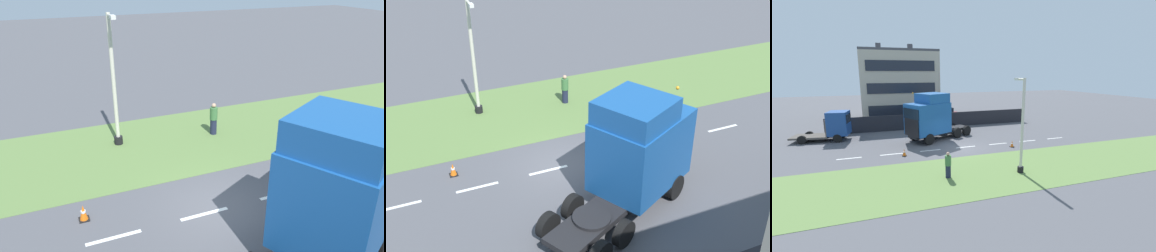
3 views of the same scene
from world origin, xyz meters
The scene contains 12 objects.
ground_plane centered at (0.00, 0.00, 0.00)m, with size 120.00×120.00×0.00m, color #515156.
grass_verge centered at (-6.00, 0.00, 0.01)m, with size 7.00×44.00×0.01m.
lane_markings centered at (0.00, -0.70, 0.00)m, with size 0.16×21.00×0.00m.
boundary_wall centered at (9.00, 0.00, 0.88)m, with size 0.25×24.00×1.76m.
building_block centered at (17.80, 3.38, 4.76)m, with size 10.40×9.90×10.61m.
lorry_cab centered at (3.35, 1.75, 2.31)m, with size 5.32×7.05×4.73m.
flatbed_truck centered at (6.37, 10.62, 1.49)m, with size 2.70×5.40×2.86m.
parked_car centered at (10.82, -1.18, 1.04)m, with size 2.08×4.84×2.15m.
lamp_post centered at (-6.73, -2.20, 2.77)m, with size 1.32×0.41×6.23m.
pedestrian centered at (-6.06, 2.60, 0.83)m, with size 0.39×0.39×1.69m.
traffic_cone_lead centered at (-1.33, -4.64, 0.28)m, with size 0.36×0.36×0.58m.
traffic_cone_trailing centered at (-0.76, 4.77, 0.28)m, with size 0.36×0.36×0.58m.
Camera 3 is at (-20.85, 6.62, 6.55)m, focal length 24.00 mm.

